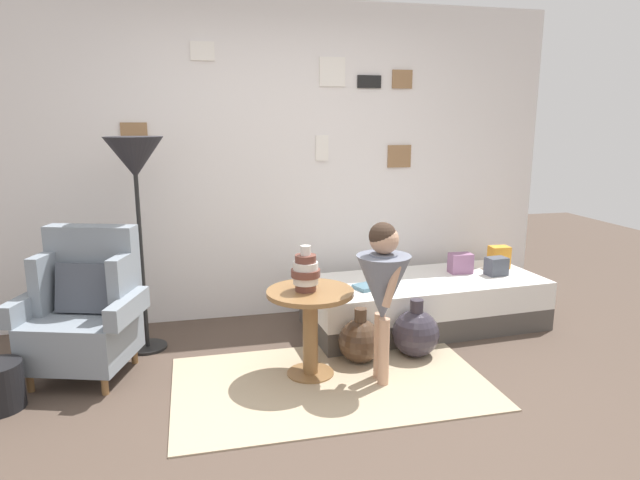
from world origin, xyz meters
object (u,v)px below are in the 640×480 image
Objects in this scene: armchair at (85,310)px; demijohn_far at (416,333)px; daybed at (424,302)px; side_table at (310,315)px; floor_lamp at (135,167)px; book_on_daybed at (369,286)px; person_child at (383,283)px; demijohn_near at (360,340)px; vase_striped at (306,272)px.

demijohn_far is at bearing -6.69° from armchair.
daybed is 1.30m from side_table.
daybed is at bearing 31.23° from side_table.
floor_lamp is 1.91m from book_on_daybed.
side_table reaches higher than demijohn_far.
armchair is at bearing 162.45° from person_child.
daybed is (2.52, 0.28, -0.24)m from armchair.
daybed is 0.90m from demijohn_near.
demijohn_far is (1.88, -0.58, -1.17)m from floor_lamp.
armchair reaches higher than daybed.
armchair is 4.41× the size of book_on_daybed.
floor_lamp reaches higher than vase_striped.
demijohn_far is at bearing -119.16° from daybed.
armchair is 2.01m from book_on_daybed.
armchair is 1.85m from demijohn_near.
demijohn_far is at bearing -17.14° from floor_lamp.
person_child is 0.70m from demijohn_far.
side_table is (1.43, -0.39, -0.02)m from armchair.
person_child is 4.77× the size of book_on_daybed.
armchair is at bearing -137.39° from floor_lamp.
armchair is 1.48m from vase_striped.
floor_lamp is at bearing 42.61° from armchair.
daybed is at bearing 37.26° from demijohn_near.
vase_striped is at bearing 156.38° from person_child.
vase_striped is at bearing -163.56° from demijohn_near.
book_on_daybed is at bearing 64.29° from demijohn_near.
book_on_daybed reaches higher than daybed.
floor_lamp reaches higher than armchair.
vase_striped is (1.40, -0.39, 0.27)m from armchair.
person_child is (1.50, -0.90, -0.68)m from floor_lamp.
person_child is 0.60m from demijohn_near.
floor_lamp reaches higher than person_child.
daybed is at bearing 15.33° from book_on_daybed.
armchair is 1.65× the size of side_table.
person_child is 0.78m from book_on_daybed.
demijohn_near is (0.41, 0.12, -0.55)m from vase_striped.
demijohn_near is at bearing -21.81° from floor_lamp.
side_table is 1.59m from floor_lamp.
person_child is at bearing -31.00° from floor_lamp.
vase_striped reaches higher than side_table.
armchair is 1.48m from side_table.
armchair is 0.63× the size of floor_lamp.
person_child is 2.49× the size of demijohn_far.
book_on_daybed is at bearing -164.67° from daybed.
armchair is 0.50× the size of daybed.
side_table is at bearing -148.77° from daybed.
demijohn_far reaches higher than demijohn_near.
floor_lamp is 2.29m from demijohn_far.
book_on_daybed is at bearing 40.89° from vase_striped.
side_table is 0.48m from demijohn_near.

